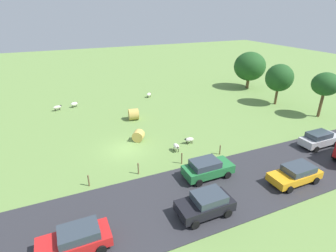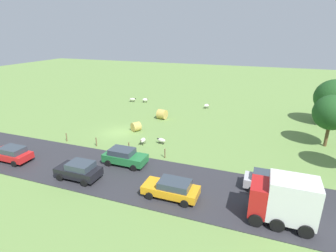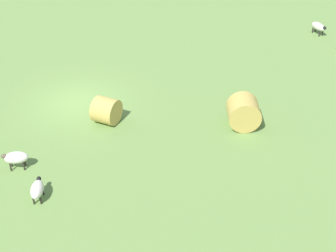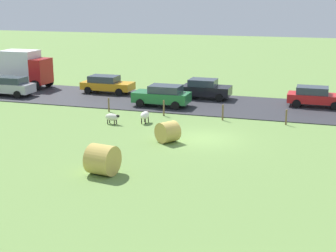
% 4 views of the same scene
% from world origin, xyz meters
% --- Properties ---
extents(ground_plane, '(160.00, 160.00, 0.00)m').
position_xyz_m(ground_plane, '(0.00, 0.00, 0.00)').
color(ground_plane, '#6B8E47').
extents(road_strip, '(8.00, 80.00, 0.06)m').
position_xyz_m(road_strip, '(9.64, 0.00, 0.03)').
color(road_strip, '#2D2D33').
rests_on(road_strip, ground_plane).
extents(sheep_0, '(1.10, 0.55, 0.81)m').
position_xyz_m(sheep_0, '(2.52, 4.78, 0.55)').
color(sheep_0, white).
rests_on(sheep_0, ground_plane).
extents(sheep_1, '(0.59, 1.12, 0.73)m').
position_xyz_m(sheep_1, '(1.57, 6.80, 0.49)').
color(sheep_1, silver).
rests_on(sheep_1, ground_plane).
extents(sheep_2, '(1.00, 1.04, 0.79)m').
position_xyz_m(sheep_2, '(-15.79, 8.41, 0.52)').
color(sheep_2, white).
rests_on(sheep_2, ground_plane).
extents(sheep_3, '(0.80, 1.29, 0.77)m').
position_xyz_m(sheep_3, '(-15.26, -5.91, 0.53)').
color(sheep_3, beige).
rests_on(sheep_3, ground_plane).
extents(sheep_4, '(0.79, 1.15, 0.80)m').
position_xyz_m(sheep_4, '(-15.78, -3.49, 0.53)').
color(sheep_4, white).
rests_on(sheep_4, ground_plane).
extents(hay_bale_0, '(1.58, 1.63, 1.24)m').
position_xyz_m(hay_bale_0, '(-1.36, 1.91, 0.62)').
color(hay_bale_0, tan).
rests_on(hay_bale_0, ground_plane).
extents(hay_bale_1, '(1.67, 1.49, 1.49)m').
position_xyz_m(hay_bale_1, '(-7.59, 3.26, 0.74)').
color(hay_bale_1, tan).
rests_on(hay_bale_1, ground_plane).
extents(tree_0, '(5.60, 5.60, 6.58)m').
position_xyz_m(tree_0, '(-13.80, 27.25, 4.01)').
color(tree_0, brown).
rests_on(tree_0, ground_plane).
extents(tree_2, '(4.05, 4.05, 6.17)m').
position_xyz_m(tree_2, '(-4.70, 25.26, 4.13)').
color(tree_2, brown).
rests_on(tree_2, ground_plane).
extents(fence_post_0, '(0.12, 0.12, 1.05)m').
position_xyz_m(fence_post_0, '(4.92, -4.48, 0.53)').
color(fence_post_0, brown).
rests_on(fence_post_0, ground_plane).
extents(fence_post_1, '(0.12, 0.12, 1.12)m').
position_xyz_m(fence_post_1, '(4.92, -0.13, 0.56)').
color(fence_post_1, brown).
rests_on(fence_post_1, ground_plane).
extents(fence_post_2, '(0.12, 0.12, 1.14)m').
position_xyz_m(fence_post_2, '(4.92, 4.21, 0.57)').
color(fence_post_2, brown).
rests_on(fence_post_2, ground_plane).
extents(fence_post_3, '(0.12, 0.12, 1.06)m').
position_xyz_m(fence_post_3, '(4.92, 8.55, 0.53)').
color(fence_post_3, brown).
rests_on(fence_post_3, ground_plane).
extents(truck_0, '(2.63, 4.40, 3.48)m').
position_xyz_m(truck_0, '(11.58, 20.03, 1.88)').
color(truck_0, '#B21919').
rests_on(truck_0, road_strip).
extents(car_0, '(1.93, 4.56, 1.65)m').
position_xyz_m(car_0, '(7.77, 19.25, 0.91)').
color(car_0, '#B7B7BC').
rests_on(car_0, road_strip).
extents(car_1, '(2.16, 4.40, 1.65)m').
position_xyz_m(car_1, '(7.79, 5.25, 0.92)').
color(car_1, '#237238').
rests_on(car_1, road_strip).
extents(car_2, '(2.09, 4.35, 1.55)m').
position_xyz_m(car_2, '(11.25, -6.15, 0.87)').
color(car_2, red).
rests_on(car_2, road_strip).
extents(car_3, '(2.21, 4.06, 1.63)m').
position_xyz_m(car_3, '(11.71, 2.73, 0.91)').
color(car_3, black).
rests_on(car_3, road_strip).
extents(car_4, '(2.14, 4.57, 1.53)m').
position_xyz_m(car_4, '(11.50, 11.70, 0.86)').
color(car_4, orange).
rests_on(car_4, road_strip).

